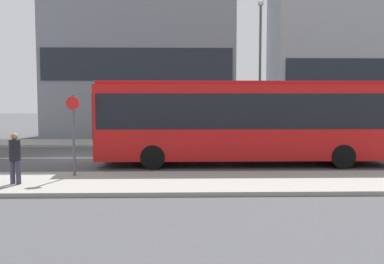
# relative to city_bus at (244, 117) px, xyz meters

# --- Properties ---
(ground_plane) EXTENTS (120.00, 120.00, 0.00)m
(ground_plane) POSITION_rel_city_bus_xyz_m (-7.59, 2.18, -1.98)
(ground_plane) COLOR #444447
(sidewalk_near) EXTENTS (44.00, 3.50, 0.13)m
(sidewalk_near) POSITION_rel_city_bus_xyz_m (-7.59, -4.07, -1.92)
(sidewalk_near) COLOR gray
(sidewalk_near) RESTS_ON ground_plane
(sidewalk_far) EXTENTS (44.00, 3.50, 0.13)m
(sidewalk_far) POSITION_rel_city_bus_xyz_m (-7.59, 8.43, -1.92)
(sidewalk_far) COLOR gray
(sidewalk_far) RESTS_ON ground_plane
(lane_centerline) EXTENTS (41.80, 0.16, 0.01)m
(lane_centerline) POSITION_rel_city_bus_xyz_m (-7.59, 2.18, -1.98)
(lane_centerline) COLOR silver
(lane_centerline) RESTS_ON ground_plane
(apartment_block_left_tower) EXTENTS (13.55, 4.11, 18.49)m
(apartment_block_left_tower) POSITION_rel_city_bus_xyz_m (-5.62, 13.70, 7.25)
(apartment_block_left_tower) COLOR gray
(apartment_block_left_tower) RESTS_ON ground_plane
(city_bus) EXTENTS (12.12, 2.49, 3.46)m
(city_bus) POSITION_rel_city_bus_xyz_m (0.00, 0.00, 0.00)
(city_bus) COLOR red
(city_bus) RESTS_ON ground_plane
(parked_car_0) EXTENTS (4.20, 1.89, 1.32)m
(parked_car_0) POSITION_rel_city_bus_xyz_m (6.83, 5.64, -1.36)
(parked_car_0) COLOR #4C5156
(parked_car_0) RESTS_ON ground_plane
(pedestrian_near_stop) EXTENTS (0.35, 0.34, 1.58)m
(pedestrian_near_stop) POSITION_rel_city_bus_xyz_m (-7.73, -4.50, -0.97)
(pedestrian_near_stop) COLOR #383347
(pedestrian_near_stop) RESTS_ON sidewalk_near
(bus_stop_sign) EXTENTS (0.44, 0.12, 2.75)m
(bus_stop_sign) POSITION_rel_city_bus_xyz_m (-6.27, -3.12, -0.25)
(bus_stop_sign) COLOR #4C4C51
(bus_stop_sign) RESTS_ON sidewalk_near
(street_lamp) EXTENTS (0.36, 0.36, 8.27)m
(street_lamp) POSITION_rel_city_bus_xyz_m (1.97, 7.25, 3.08)
(street_lamp) COLOR #4C4C51
(street_lamp) RESTS_ON sidewalk_far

